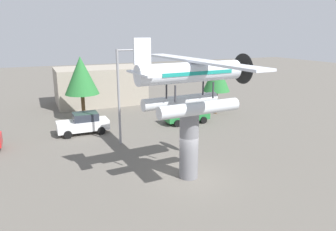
{
  "coord_description": "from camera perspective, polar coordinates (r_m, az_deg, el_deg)",
  "views": [
    {
      "loc": [
        -8.0,
        -15.17,
        8.31
      ],
      "look_at": [
        0.0,
        3.0,
        3.03
      ],
      "focal_mm": 33.69,
      "sensor_mm": 36.0,
      "label": 1
    }
  ],
  "objects": [
    {
      "name": "storefront_building",
      "position": [
        38.43,
        -12.15,
        5.32
      ],
      "size": [
        10.05,
        5.92,
        4.28
      ],
      "primitive_type": "cube",
      "color": "#9E9384",
      "rests_on": "ground"
    },
    {
      "name": "streetlight_primary",
      "position": [
        23.55,
        -8.45,
        4.66
      ],
      "size": [
        1.84,
        0.28,
        7.14
      ],
      "color": "gray",
      "rests_on": "ground"
    },
    {
      "name": "display_pedestal",
      "position": [
        18.27,
        3.81,
        -5.28
      ],
      "size": [
        1.1,
        1.1,
        4.04
      ],
      "primitive_type": "cylinder",
      "color": "slate",
      "rests_on": "ground"
    },
    {
      "name": "ground_plane",
      "position": [
        19.06,
        3.71,
        -10.99
      ],
      "size": [
        140.0,
        140.0,
        0.0
      ],
      "primitive_type": "plane",
      "color": "#605B54"
    },
    {
      "name": "tree_east",
      "position": [
        31.32,
        -15.45,
        6.98
      ],
      "size": [
        3.25,
        3.25,
        6.11
      ],
      "color": "brown",
      "rests_on": "ground"
    },
    {
      "name": "floatplane_monument",
      "position": [
        17.41,
        4.39,
        6.26
      ],
      "size": [
        6.97,
        10.45,
        4.0
      ],
      "rotation": [
        0.0,
        0.0,
        0.07
      ],
      "color": "silver",
      "rests_on": "display_pedestal"
    },
    {
      "name": "tree_center_back",
      "position": [
        32.88,
        8.81,
        6.99
      ],
      "size": [
        2.79,
        2.79,
        5.47
      ],
      "color": "brown",
      "rests_on": "ground"
    },
    {
      "name": "car_mid_white",
      "position": [
        27.4,
        -15.03,
        -1.36
      ],
      "size": [
        4.2,
        2.02,
        1.76
      ],
      "rotation": [
        0.0,
        0.0,
        3.14
      ],
      "color": "white",
      "rests_on": "ground"
    },
    {
      "name": "car_far_green",
      "position": [
        29.66,
        3.46,
        0.36
      ],
      "size": [
        4.2,
        2.02,
        1.76
      ],
      "rotation": [
        0.0,
        0.0,
        3.14
      ],
      "color": "#237A38",
      "rests_on": "ground"
    }
  ]
}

